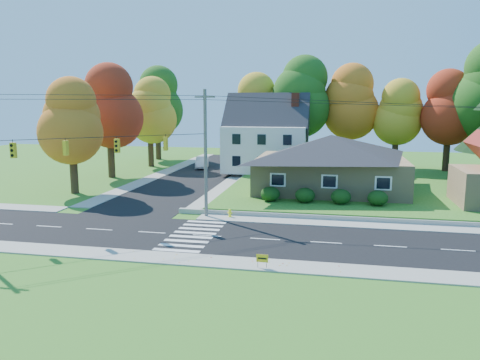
{
  "coord_description": "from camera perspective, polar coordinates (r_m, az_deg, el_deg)",
  "views": [
    {
      "loc": [
        8.32,
        -29.75,
        9.05
      ],
      "look_at": [
        0.67,
        8.0,
        2.58
      ],
      "focal_mm": 35.0,
      "sensor_mm": 36.0,
      "label": 1
    }
  ],
  "objects": [
    {
      "name": "colonial_house",
      "position": [
        58.51,
        3.29,
        5.15
      ],
      "size": [
        10.4,
        8.4,
        9.6
      ],
      "color": "silver",
      "rests_on": "lawn"
    },
    {
      "name": "tree_lot_2",
      "position": [
        63.77,
        13.13,
        9.22
      ],
      "size": [
        7.28,
        7.28,
        13.56
      ],
      "color": "#3F2A19",
      "rests_on": "lawn"
    },
    {
      "name": "tree_west_2",
      "position": [
        66.75,
        -10.96,
        8.3
      ],
      "size": [
        6.72,
        6.72,
        12.51
      ],
      "color": "#3F2A19",
      "rests_on": "ground"
    },
    {
      "name": "fire_hydrant",
      "position": [
        36.92,
        -1.24,
        -4.11
      ],
      "size": [
        0.41,
        0.32,
        0.71
      ],
      "color": "#FFFC1D",
      "rests_on": "ground"
    },
    {
      "name": "lawn",
      "position": [
        51.72,
        16.47,
        -0.65
      ],
      "size": [
        30.0,
        30.0,
        0.5
      ],
      "primitive_type": "cube",
      "color": "#3D7923",
      "rests_on": "ground"
    },
    {
      "name": "road_main",
      "position": [
        32.18,
        -4.03,
        -6.8
      ],
      "size": [
        90.0,
        8.0,
        0.02
      ],
      "primitive_type": "cube",
      "color": "black",
      "rests_on": "ground"
    },
    {
      "name": "tree_west_0",
      "position": [
        48.86,
        -19.92,
        6.75
      ],
      "size": [
        6.16,
        6.16,
        11.47
      ],
      "color": "#3F2A19",
      "rests_on": "ground"
    },
    {
      "name": "sidewalk_south",
      "position": [
        27.62,
        -6.83,
        -9.57
      ],
      "size": [
        90.0,
        2.0,
        0.08
      ],
      "primitive_type": "cube",
      "color": "#9C9A90",
      "rests_on": "ground"
    },
    {
      "name": "ground",
      "position": [
        32.19,
        -4.03,
        -6.81
      ],
      "size": [
        120.0,
        120.0,
        0.0
      ],
      "primitive_type": "plane",
      "color": "#3D7923"
    },
    {
      "name": "road_cross",
      "position": [
        58.79,
        -4.81,
        0.66
      ],
      "size": [
        8.0,
        44.0,
        0.02
      ],
      "primitive_type": "cube",
      "color": "black",
      "rests_on": "ground"
    },
    {
      "name": "tree_lot_4",
      "position": [
        63.25,
        24.19,
        8.04
      ],
      "size": [
        6.72,
        6.72,
        12.51
      ],
      "color": "#3F2A19",
      "rests_on": "lawn"
    },
    {
      "name": "sidewalk_north",
      "position": [
        36.85,
        -1.96,
        -4.62
      ],
      "size": [
        90.0,
        2.0,
        0.08
      ],
      "primitive_type": "cube",
      "color": "#9C9A90",
      "rests_on": "ground"
    },
    {
      "name": "tree_lot_1",
      "position": [
        62.9,
        7.62,
        9.97
      ],
      "size": [
        7.84,
        7.84,
        14.6
      ],
      "color": "#3F2A19",
      "rests_on": "lawn"
    },
    {
      "name": "tree_west_1",
      "position": [
        58.06,
        -15.69,
        8.61
      ],
      "size": [
        7.28,
        7.28,
        13.56
      ],
      "color": "#3F2A19",
      "rests_on": "ground"
    },
    {
      "name": "tree_lot_3",
      "position": [
        63.23,
        18.6,
        7.78
      ],
      "size": [
        6.16,
        6.16,
        11.47
      ],
      "color": "#3F2A19",
      "rests_on": "lawn"
    },
    {
      "name": "ranch_house",
      "position": [
        46.11,
        10.97,
        2.16
      ],
      "size": [
        14.6,
        10.6,
        5.4
      ],
      "color": "tan",
      "rests_on": "lawn"
    },
    {
      "name": "tree_west_3",
      "position": [
        74.91,
        -10.08,
        9.45
      ],
      "size": [
        7.84,
        7.84,
        14.6
      ],
      "color": "#3F2A19",
      "rests_on": "ground"
    },
    {
      "name": "yard_sign",
      "position": [
        25.89,
        2.72,
        -9.55
      ],
      "size": [
        0.66,
        0.06,
        0.82
      ],
      "color": "black",
      "rests_on": "ground"
    },
    {
      "name": "white_car",
      "position": [
        64.42,
        -4.64,
        2.14
      ],
      "size": [
        2.61,
        4.91,
        1.54
      ],
      "primitive_type": "imported",
      "rotation": [
        0.0,
        0.0,
        0.22
      ],
      "color": "silver",
      "rests_on": "road_cross"
    },
    {
      "name": "hedge_row",
      "position": [
        40.34,
        10.07,
        -1.92
      ],
      "size": [
        10.7,
        1.7,
        1.27
      ],
      "color": "#163A10",
      "rests_on": "lawn"
    },
    {
      "name": "tree_lot_0",
      "position": [
        64.58,
        2.28,
        8.87
      ],
      "size": [
        6.72,
        6.72,
        12.51
      ],
      "color": "#3F2A19",
      "rests_on": "lawn"
    },
    {
      "name": "traffic_infrastructure",
      "position": [
        32.47,
        -3.76,
        2.62
      ],
      "size": [
        38.1,
        10.66,
        10.0
      ],
      "color": "#666059",
      "rests_on": "ground"
    }
  ]
}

